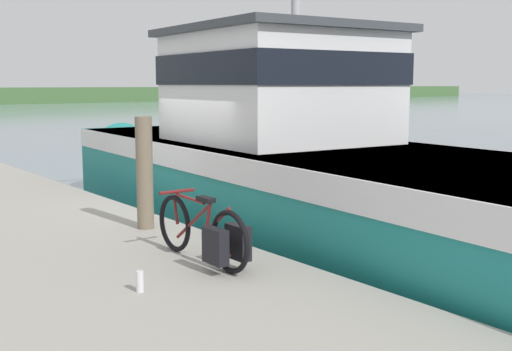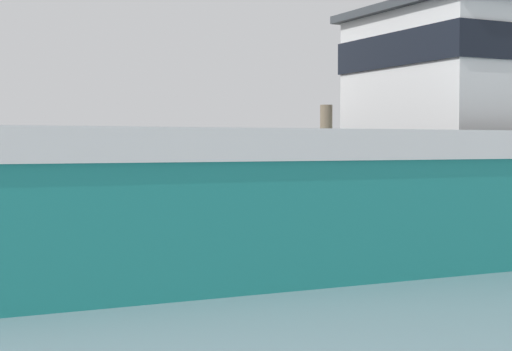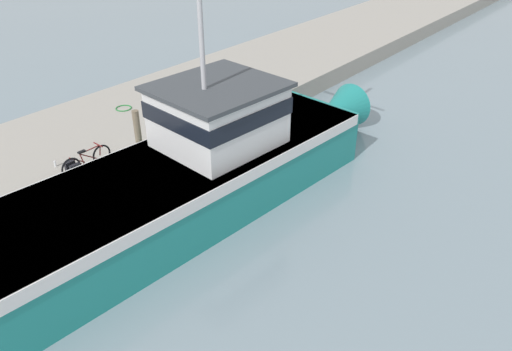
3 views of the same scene
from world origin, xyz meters
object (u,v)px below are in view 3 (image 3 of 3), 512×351
at_px(fishing_boat_main, 197,168).
at_px(water_bottle_by_bike, 55,164).
at_px(bicycle_touring, 82,163).
at_px(mooring_post, 138,132).

xyz_separation_m(fishing_boat_main, water_bottle_by_bike, (-4.11, -2.21, -0.37)).
relative_size(bicycle_touring, mooring_post, 1.18).
relative_size(fishing_boat_main, mooring_post, 10.36).
height_order(bicycle_touring, mooring_post, mooring_post).
xyz_separation_m(bicycle_touring, mooring_post, (0.28, 1.97, 0.41)).
relative_size(bicycle_touring, water_bottle_by_bike, 8.86).
bearing_deg(fishing_boat_main, bicycle_touring, -145.12).
xyz_separation_m(bicycle_touring, water_bottle_by_bike, (-1.00, -0.36, -0.23)).
bearing_deg(water_bottle_by_bike, fishing_boat_main, 28.22).
distance_m(mooring_post, water_bottle_by_bike, 2.74).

